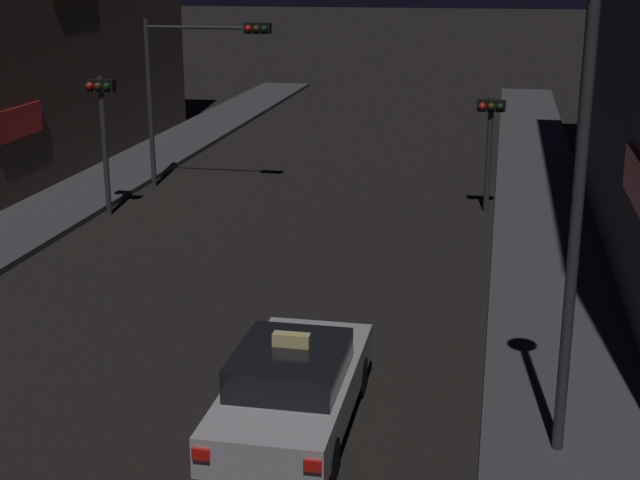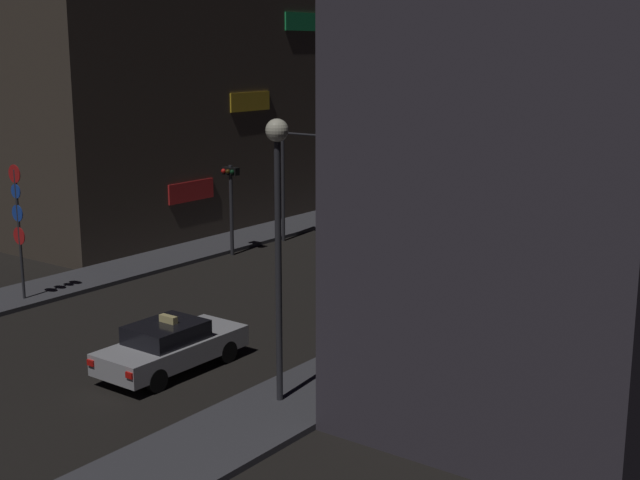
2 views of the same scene
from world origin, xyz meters
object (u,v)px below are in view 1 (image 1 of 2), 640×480
traffic_light_overhead (194,68)px  street_lamp_near_block (586,101)px  taxi (293,386)px  traffic_light_left_kerb (102,117)px  traffic_light_right_kerb (490,129)px

traffic_light_overhead → street_lamp_near_block: street_lamp_near_block is taller
taxi → traffic_light_left_kerb: size_ratio=1.13×
traffic_light_left_kerb → traffic_light_right_kerb: bearing=12.6°
taxi → traffic_light_overhead: traffic_light_overhead is taller
taxi → traffic_light_right_kerb: size_ratio=1.34×
street_lamp_near_block → traffic_light_right_kerb: bearing=95.6°
traffic_light_overhead → traffic_light_left_kerb: 3.99m
street_lamp_near_block → traffic_light_overhead: bearing=124.9°
taxi → traffic_light_overhead: (-6.48, 14.86, 3.08)m
traffic_light_right_kerb → traffic_light_left_kerb: bearing=-167.4°
traffic_light_left_kerb → traffic_light_overhead: bearing=66.9°
taxi → traffic_light_left_kerb: traffic_light_left_kerb is taller
traffic_light_overhead → street_lamp_near_block: bearing=-55.1°
traffic_light_left_kerb → street_lamp_near_block: size_ratio=0.56×
traffic_light_left_kerb → traffic_light_right_kerb: 10.85m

